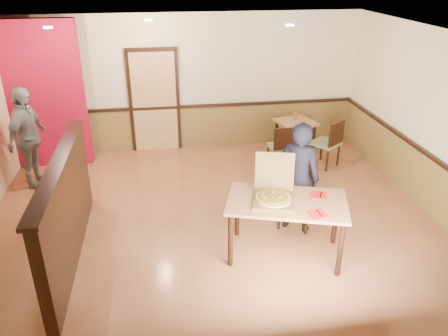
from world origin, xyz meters
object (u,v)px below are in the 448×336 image
object	(u,v)px
passerby	(28,138)
diner_chair	(298,191)
condiment	(295,116)
side_chair_left	(282,146)
diner	(298,178)
pizza_box	(274,195)
main_table	(287,208)
side_table	(295,129)
side_chair_right	(329,142)

from	to	relation	value
passerby	diner_chair	bearing A→B (deg)	-98.61
condiment	side_chair_left	bearing A→B (deg)	-123.03
diner	condiment	distance (m)	2.82
pizza_box	condiment	distance (m)	3.52
condiment	main_table	bearing A→B (deg)	-108.88
diner	condiment	bearing A→B (deg)	-73.80
diner	pizza_box	xyz separation A→B (m)	(-0.52, -0.56, 0.06)
side_table	passerby	distance (m)	5.05
side_table	condiment	world-z (taller)	condiment
diner_chair	side_table	size ratio (longest dim) A/B	1.16
condiment	side_chair_right	bearing A→B (deg)	-54.99
diner_chair	diner	distance (m)	0.34
side_chair_left	side_table	distance (m)	0.77
pizza_box	side_chair_right	bearing A→B (deg)	70.24
main_table	side_chair_left	size ratio (longest dim) A/B	1.92
diner_chair	side_table	world-z (taller)	diner_chair
side_chair_right	side_table	bearing A→B (deg)	-86.85
diner_chair	pizza_box	world-z (taller)	pizza_box
main_table	side_table	size ratio (longest dim) A/B	2.02
condiment	pizza_box	bearing A→B (deg)	-111.85
side_chair_left	condiment	xyz separation A→B (m)	(0.45, 0.70, 0.34)
diner_chair	side_chair_right	xyz separation A→B (m)	(1.21, 1.88, -0.02)
side_chair_left	side_chair_right	size ratio (longest dim) A/B	0.95
passerby	side_chair_right	bearing A→B (deg)	-74.92
diner	condiment	xyz separation A→B (m)	(0.79, 2.71, -0.01)
diner_chair	passerby	xyz separation A→B (m)	(-4.28, 1.91, 0.36)
side_chair_right	pizza_box	distance (m)	3.16
main_table	passerby	world-z (taller)	passerby
side_chair_left	diner	bearing A→B (deg)	76.85
pizza_box	diner	bearing A→B (deg)	61.97
side_chair_right	condiment	xyz separation A→B (m)	(-0.48, 0.69, 0.31)
main_table	side_table	distance (m)	3.44
diner_chair	side_chair_right	world-z (taller)	diner_chair
side_table	condiment	bearing A→B (deg)	83.76
side_table	diner	world-z (taller)	diner
side_chair_left	passerby	size ratio (longest dim) A/B	0.50
diner	side_table	bearing A→B (deg)	-74.10
side_table	side_chair_left	bearing A→B (deg)	-125.80
side_chair_left	diner	xyz separation A→B (m)	(-0.33, -2.01, 0.35)
side_chair_right	pizza_box	xyz separation A→B (m)	(-1.79, -2.57, 0.38)
main_table	condiment	size ratio (longest dim) A/B	10.73
side_table	main_table	bearing A→B (deg)	-109.18
diner	side_chair_left	bearing A→B (deg)	-67.01
main_table	diner	bearing A→B (deg)	77.77
pizza_box	side_chair_left	bearing A→B (deg)	86.66
diner	pizza_box	bearing A→B (deg)	79.32
pizza_box	condiment	size ratio (longest dim) A/B	4.49
side_table	condiment	size ratio (longest dim) A/B	5.30
main_table	condiment	world-z (taller)	condiment
diner_chair	pizza_box	xyz separation A→B (m)	(-0.58, -0.70, 0.36)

